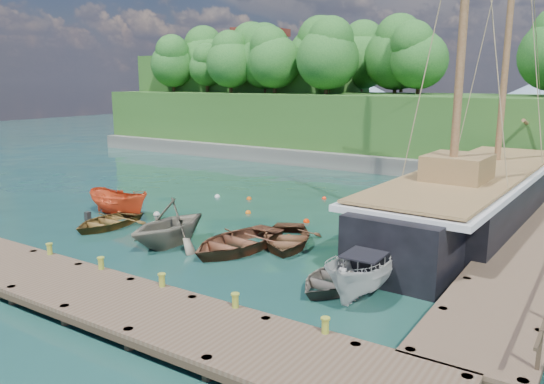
{
  "coord_description": "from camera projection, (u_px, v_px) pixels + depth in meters",
  "views": [
    {
      "loc": [
        13.95,
        -16.84,
        7.22
      ],
      "look_at": [
        0.44,
        3.9,
        2.0
      ],
      "focal_mm": 35.0,
      "sensor_mm": 36.0,
      "label": 1
    }
  ],
  "objects": [
    {
      "name": "ground",
      "position": [
        214.0,
        252.0,
        22.74
      ],
      "size": [
        160.0,
        160.0,
        0.0
      ],
      "primitive_type": "plane",
      "color": "#133124",
      "rests_on": "ground"
    },
    {
      "name": "dock_near",
      "position": [
        130.0,
        306.0,
        16.26
      ],
      "size": [
        20.0,
        3.2,
        1.1
      ],
      "color": "brown",
      "rests_on": "ground"
    },
    {
      "name": "dock_east",
      "position": [
        533.0,
        245.0,
        22.25
      ],
      "size": [
        3.2,
        24.0,
        1.1
      ],
      "color": "brown",
      "rests_on": "ground"
    },
    {
      "name": "bollard_0",
      "position": [
        51.0,
        269.0,
        20.7
      ],
      "size": [
        0.26,
        0.26,
        0.45
      ],
      "primitive_type": "cylinder",
      "color": "olive",
      "rests_on": "ground"
    },
    {
      "name": "bollard_1",
      "position": [
        103.0,
        285.0,
        19.1
      ],
      "size": [
        0.26,
        0.26,
        0.45
      ],
      "primitive_type": "cylinder",
      "color": "olive",
      "rests_on": "ground"
    },
    {
      "name": "bollard_2",
      "position": [
        163.0,
        304.0,
        17.49
      ],
      "size": [
        0.26,
        0.26,
        0.45
      ],
      "primitive_type": "cylinder",
      "color": "olive",
      "rests_on": "ground"
    },
    {
      "name": "bollard_3",
      "position": [
        236.0,
        326.0,
        15.89
      ],
      "size": [
        0.26,
        0.26,
        0.45
      ],
      "primitive_type": "cylinder",
      "color": "olive",
      "rests_on": "ground"
    },
    {
      "name": "bollard_4",
      "position": [
        325.0,
        354.0,
        14.29
      ],
      "size": [
        0.26,
        0.26,
        0.45
      ],
      "primitive_type": "cylinder",
      "color": "olive",
      "rests_on": "ground"
    },
    {
      "name": "rowboat_0",
      "position": [
        107.0,
        227.0,
        26.62
      ],
      "size": [
        3.01,
        4.07,
        0.81
      ],
      "primitive_type": "imported",
      "rotation": [
        0.0,
        0.0,
        0.06
      ],
      "color": "brown",
      "rests_on": "ground"
    },
    {
      "name": "rowboat_1",
      "position": [
        170.0,
        245.0,
        23.72
      ],
      "size": [
        3.81,
        4.38,
        2.25
      ],
      "primitive_type": "imported",
      "rotation": [
        0.0,
        0.0,
        -0.03
      ],
      "color": "#6B6556",
      "rests_on": "ground"
    },
    {
      "name": "rowboat_2",
      "position": [
        236.0,
        250.0,
        23.0
      ],
      "size": [
        4.01,
        5.27,
        1.02
      ],
      "primitive_type": "imported",
      "rotation": [
        0.0,
        0.0,
        -0.1
      ],
      "color": "brown",
      "rests_on": "ground"
    },
    {
      "name": "rowboat_3",
      "position": [
        337.0,
        286.0,
        19.0
      ],
      "size": [
        3.29,
        4.32,
        0.84
      ],
      "primitive_type": "imported",
      "rotation": [
        0.0,
        0.0,
        -0.1
      ],
      "color": "#605850",
      "rests_on": "ground"
    },
    {
      "name": "rowboat_4",
      "position": [
        286.0,
        245.0,
        23.68
      ],
      "size": [
        4.81,
        5.37,
        0.92
      ],
      "primitive_type": "imported",
      "rotation": [
        0.0,
        0.0,
        0.47
      ],
      "color": "#4D2E1D",
      "rests_on": "ground"
    },
    {
      "name": "motorboat_orange",
      "position": [
        120.0,
        215.0,
        28.94
      ],
      "size": [
        4.23,
        1.68,
        1.62
      ],
      "primitive_type": "imported",
      "rotation": [
        0.0,
        0.0,
        1.55
      ],
      "color": "#EC5427",
      "rests_on": "ground"
    },
    {
      "name": "cabin_boat_white",
      "position": [
        363.0,
        294.0,
        18.3
      ],
      "size": [
        1.88,
        4.69,
        1.79
      ],
      "primitive_type": "imported",
      "rotation": [
        0.0,
        0.0,
        0.03
      ],
      "color": "silver",
      "rests_on": "ground"
    },
    {
      "name": "schooner",
      "position": [
        475.0,
        200.0,
        27.26
      ],
      "size": [
        6.21,
        28.76,
        21.29
      ],
      "rotation": [
        0.0,
        0.0,
        -0.04
      ],
      "color": "black",
      "rests_on": "ground"
    },
    {
      "name": "mooring_buoy_0",
      "position": [
        157.0,
        215.0,
        29.0
      ],
      "size": [
        0.37,
        0.37,
        0.37
      ],
      "primitive_type": "sphere",
      "color": "silver",
      "rests_on": "ground"
    },
    {
      "name": "mooring_buoy_1",
      "position": [
        248.0,
        213.0,
        29.37
      ],
      "size": [
        0.31,
        0.31,
        0.31
      ],
      "primitive_type": "sphere",
      "color": "orange",
      "rests_on": "ground"
    },
    {
      "name": "mooring_buoy_2",
      "position": [
        306.0,
        222.0,
        27.53
      ],
      "size": [
        0.34,
        0.34,
        0.34
      ],
      "primitive_type": "sphere",
      "color": "red",
      "rests_on": "ground"
    },
    {
      "name": "mooring_buoy_3",
      "position": [
        367.0,
        223.0,
        27.37
      ],
      "size": [
        0.34,
        0.34,
        0.34
      ],
      "primitive_type": "sphere",
      "color": "silver",
      "rests_on": "ground"
    },
    {
      "name": "mooring_buoy_4",
      "position": [
        249.0,
        199.0,
        32.83
      ],
      "size": [
        0.32,
        0.32,
        0.32
      ],
      "primitive_type": "sphere",
      "color": "#D5520C",
      "rests_on": "ground"
    },
    {
      "name": "mooring_buoy_5",
      "position": [
        324.0,
        199.0,
        32.91
      ],
      "size": [
        0.29,
        0.29,
        0.29
      ],
      "primitive_type": "sphere",
      "color": "red",
      "rests_on": "ground"
    },
    {
      "name": "mooring_buoy_6",
      "position": [
        217.0,
        197.0,
        33.44
      ],
      "size": [
        0.34,
        0.34,
        0.34
      ],
      "primitive_type": "sphere",
      "color": "silver",
      "rests_on": "ground"
    },
    {
      "name": "mooring_buoy_7",
      "position": [
        289.0,
        238.0,
        24.83
      ],
      "size": [
        0.27,
        0.27,
        0.27
      ],
      "primitive_type": "sphere",
      "color": "#D33902",
      "rests_on": "ground"
    },
    {
      "name": "headland",
      "position": [
        309.0,
        97.0,
        54.19
      ],
      "size": [
        51.0,
        19.31,
        12.9
      ],
      "color": "#474744",
      "rests_on": "ground"
    },
    {
      "name": "distant_ridge",
      "position": [
        542.0,
        101.0,
        76.93
      ],
      "size": [
        117.0,
        40.0,
        10.0
      ],
      "color": "#728CA5",
      "rests_on": "ground"
    }
  ]
}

